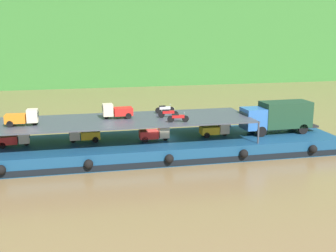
# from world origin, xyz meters

# --- Properties ---
(ground_plane) EXTENTS (400.00, 400.00, 0.00)m
(ground_plane) POSITION_xyz_m (0.00, 0.00, 0.00)
(ground_plane) COLOR brown
(cargo_barge) EXTENTS (33.61, 8.59, 1.50)m
(cargo_barge) POSITION_xyz_m (0.00, -0.03, 0.75)
(cargo_barge) COLOR navy
(cargo_barge) RESTS_ON ground
(covered_lorry) EXTENTS (7.90, 2.46, 3.10)m
(covered_lorry) POSITION_xyz_m (11.82, -0.22, 3.19)
(covered_lorry) COLOR #285BA3
(covered_lorry) RESTS_ON cargo_barge
(cargo_rack) EXTENTS (24.41, 7.17, 2.00)m
(cargo_rack) POSITION_xyz_m (-3.80, 0.00, 3.44)
(cargo_rack) COLOR #383D47
(cargo_rack) RESTS_ON cargo_barge
(mini_truck_lower_stern) EXTENTS (2.79, 1.29, 1.38)m
(mini_truck_lower_stern) POSITION_xyz_m (-12.88, 0.26, 2.19)
(mini_truck_lower_stern) COLOR red
(mini_truck_lower_stern) RESTS_ON cargo_barge
(mini_truck_lower_aft) EXTENTS (2.78, 1.26, 1.38)m
(mini_truck_lower_aft) POSITION_xyz_m (-6.88, 0.47, 2.19)
(mini_truck_lower_aft) COLOR gold
(mini_truck_lower_aft) RESTS_ON cargo_barge
(mini_truck_lower_mid) EXTENTS (2.78, 1.27, 1.38)m
(mini_truck_lower_mid) POSITION_xyz_m (-0.53, -0.51, 2.19)
(mini_truck_lower_mid) COLOR red
(mini_truck_lower_mid) RESTS_ON cargo_barge
(mini_truck_lower_fore) EXTENTS (2.76, 1.23, 1.38)m
(mini_truck_lower_fore) POSITION_xyz_m (5.40, -0.15, 2.19)
(mini_truck_lower_fore) COLOR gold
(mini_truck_lower_fore) RESTS_ON cargo_barge
(mini_truck_upper_stern) EXTENTS (2.78, 1.26, 1.38)m
(mini_truck_upper_stern) POSITION_xyz_m (-11.97, -0.52, 4.19)
(mini_truck_upper_stern) COLOR orange
(mini_truck_upper_stern) RESTS_ON cargo_rack
(mini_truck_upper_mid) EXTENTS (2.77, 1.25, 1.38)m
(mini_truck_upper_mid) POSITION_xyz_m (-3.80, 0.72, 4.19)
(mini_truck_upper_mid) COLOR red
(mini_truck_upper_mid) RESTS_ON cargo_rack
(motorcycle_upper_port) EXTENTS (1.90, 0.55, 0.87)m
(motorcycle_upper_port) POSITION_xyz_m (1.25, -2.15, 3.93)
(motorcycle_upper_port) COLOR black
(motorcycle_upper_port) RESTS_ON cargo_rack
(motorcycle_upper_centre) EXTENTS (1.90, 0.55, 0.87)m
(motorcycle_upper_centre) POSITION_xyz_m (0.85, 0.00, 3.93)
(motorcycle_upper_centre) COLOR black
(motorcycle_upper_centre) RESTS_ON cargo_rack
(motorcycle_upper_stbd) EXTENTS (1.90, 0.55, 0.87)m
(motorcycle_upper_stbd) POSITION_xyz_m (0.98, 2.15, 3.93)
(motorcycle_upper_stbd) COLOR black
(motorcycle_upper_stbd) RESTS_ON cargo_rack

